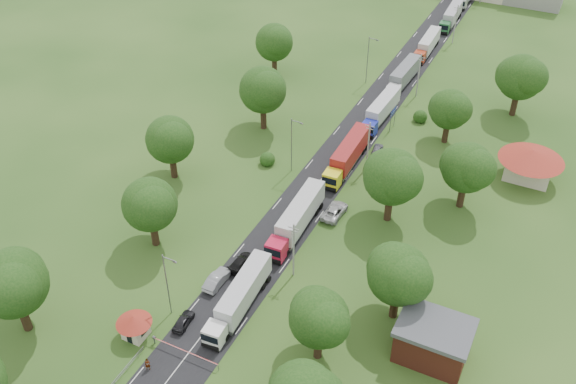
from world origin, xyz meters
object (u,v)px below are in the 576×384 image
Objects in this scene: boom_barrier at (176,348)px; car_lane_front at (183,321)px; car_lane_mid at (217,279)px; guard_booth at (134,324)px; pedestrian_near at (148,365)px; truck_0 at (240,296)px; info_sign at (393,115)px.

car_lane_front is at bearing 112.12° from boom_barrier.
car_lane_mid is at bearing 97.31° from boom_barrier.
guard_booth is at bearing -179.99° from boom_barrier.
boom_barrier is at bearing 0.01° from guard_booth.
pedestrian_near is (0.11, -7.54, 0.23)m from car_lane_front.
truck_0 reaches higher than boom_barrier.
truck_0 is at bearing -138.09° from car_lane_front.
info_sign is (12.40, 60.00, 0.84)m from guard_booth.
guard_booth is 13.35m from truck_0.
guard_booth is 0.88× the size of car_lane_mid.
info_sign is at bearing -99.01° from car_lane_mid.
car_lane_front is (-1.64, 4.04, -0.23)m from boom_barrier.
boom_barrier is at bearing 106.43° from car_lane_front.
guard_booth is 61.27m from info_sign.
info_sign reaches higher than pedestrian_near.
info_sign is at bearing -104.02° from car_lane_front.
info_sign is (6.56, 60.00, 2.11)m from boom_barrier.
guard_booth is 1.13× the size of car_lane_front.
guard_booth is (-5.84, -0.00, 1.27)m from boom_barrier.
guard_booth is at bearing 70.84° from car_lane_mid.
guard_booth is 0.30× the size of truck_0.
boom_barrier is at bearing -96.24° from info_sign.
car_lane_front is at bearing 89.81° from car_lane_mid.
pedestrian_near reaches higher than car_lane_mid.
car_lane_front is at bearing 61.10° from pedestrian_near.
pedestrian_near is (4.31, -3.50, -1.27)m from guard_booth.
truck_0 is 7.67m from car_lane_front.
truck_0 is 14.06m from pedestrian_near.
pedestrian_near is at bearing -39.08° from guard_booth.
info_sign is at bearing 78.32° from guard_booth.
pedestrian_near is at bearing -110.76° from truck_0.
boom_barrier is 5.98m from guard_booth.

